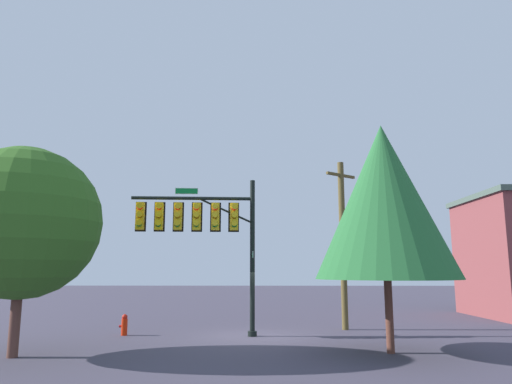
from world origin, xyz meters
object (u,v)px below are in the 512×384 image
at_px(utility_pole, 343,241).
at_px(signal_pole_assembly, 199,223).
at_px(tree_mid, 384,200).
at_px(fire_hydrant, 124,325).
at_px(tree_near, 23,222).

bearing_deg(utility_pole, signal_pole_assembly, 20.64).
bearing_deg(tree_mid, signal_pole_assembly, -28.03).
distance_m(signal_pole_assembly, fire_hydrant, 5.05).
height_order(signal_pole_assembly, tree_near, tree_near).
distance_m(signal_pole_assembly, tree_near, 6.64).
relative_size(fire_hydrant, tree_near, 0.13).
relative_size(tree_near, tree_mid, 0.87).
height_order(fire_hydrant, tree_mid, tree_mid).
xyz_separation_m(fire_hydrant, tree_near, (1.93, 4.80, 3.65)).
bearing_deg(tree_near, signal_pole_assembly, -137.88).
bearing_deg(signal_pole_assembly, tree_near, 42.12).
bearing_deg(tree_mid, fire_hydrant, -21.95).
bearing_deg(tree_mid, utility_pole, -85.83).
bearing_deg(signal_pole_assembly, tree_mid, 151.97).
bearing_deg(signal_pole_assembly, utility_pole, -159.36).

